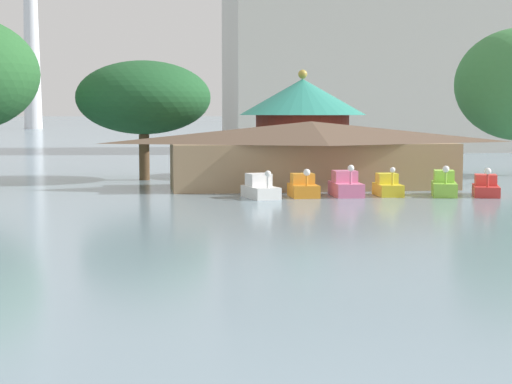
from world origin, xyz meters
TOP-DOWN VIEW (x-y plane):
  - pedal_boat_white at (3.14, 37.64)m, footprint 2.06×2.97m
  - pedal_boat_orange at (5.70, 37.90)m, footprint 1.54×2.37m
  - pedal_boat_pink at (8.29, 38.15)m, footprint 1.60×2.95m
  - pedal_boat_yellow at (10.79, 37.94)m, footprint 1.43×2.43m
  - pedal_boat_lime at (14.07, 37.45)m, footprint 2.14×3.23m
  - pedal_boat_red at (16.50, 37.10)m, footprint 2.35×3.29m
  - boathouse at (7.35, 43.75)m, footprint 19.57×7.54m
  - green_roof_pavilion at (8.65, 53.55)m, footprint 9.74×9.74m
  - shoreline_tree_mid at (-3.43, 51.35)m, footprint 9.68×9.68m
  - background_building_block at (24.52, 96.01)m, footprint 34.91×20.31m

SIDE VIEW (x-z plane):
  - pedal_boat_red at x=16.50m, z-range -0.37..1.37m
  - pedal_boat_yellow at x=10.79m, z-range -0.35..1.40m
  - pedal_boat_orange at x=5.70m, z-range -0.30..1.40m
  - pedal_boat_white at x=3.14m, z-range -0.28..1.38m
  - pedal_boat_pink at x=8.29m, z-range -0.36..1.55m
  - pedal_boat_lime at x=14.07m, z-range -0.33..1.53m
  - boathouse at x=7.35m, z-range 0.11..4.42m
  - green_roof_pavilion at x=8.65m, z-range 0.22..8.36m
  - shoreline_tree_mid at x=-3.43m, z-range 1.64..10.24m
  - background_building_block at x=24.52m, z-range 0.02..22.90m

